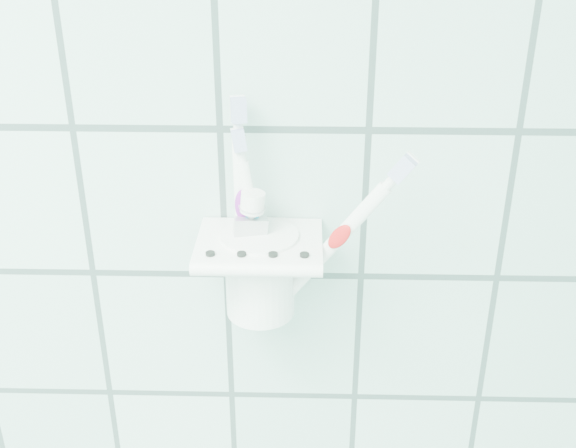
# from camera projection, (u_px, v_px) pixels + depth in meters

# --- Properties ---
(holder_bracket) EXTENTS (0.13, 0.10, 0.04)m
(holder_bracket) POSITION_uv_depth(u_px,v_px,m) (260.00, 246.00, 0.73)
(holder_bracket) COLOR white
(holder_bracket) RESTS_ON wall_back
(cup) EXTENTS (0.08, 0.08, 0.09)m
(cup) POSITION_uv_depth(u_px,v_px,m) (260.00, 270.00, 0.75)
(cup) COLOR white
(cup) RESTS_ON holder_bracket
(toothbrush_pink) EXTENTS (0.04, 0.03, 0.19)m
(toothbrush_pink) POSITION_uv_depth(u_px,v_px,m) (266.00, 223.00, 0.72)
(toothbrush_pink) COLOR white
(toothbrush_pink) RESTS_ON cup
(toothbrush_blue) EXTENTS (0.02, 0.04, 0.22)m
(toothbrush_blue) POSITION_uv_depth(u_px,v_px,m) (243.00, 211.00, 0.71)
(toothbrush_blue) COLOR white
(toothbrush_blue) RESTS_ON cup
(toothbrush_orange) EXTENTS (0.12, 0.05, 0.21)m
(toothbrush_orange) POSITION_uv_depth(u_px,v_px,m) (277.00, 209.00, 0.71)
(toothbrush_orange) COLOR white
(toothbrush_orange) RESTS_ON cup
(toothpaste_tube) EXTENTS (0.04, 0.03, 0.13)m
(toothpaste_tube) POSITION_uv_depth(u_px,v_px,m) (243.00, 241.00, 0.73)
(toothpaste_tube) COLOR silver
(toothpaste_tube) RESTS_ON cup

